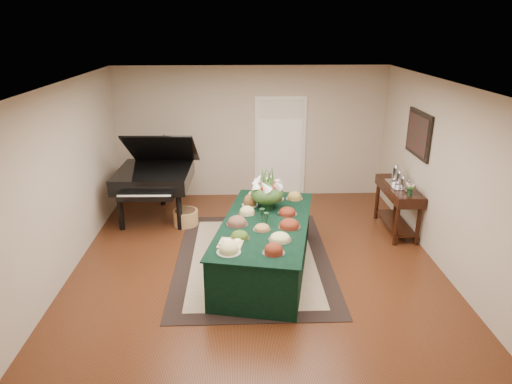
{
  "coord_description": "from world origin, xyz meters",
  "views": [
    {
      "loc": [
        -0.24,
        -6.21,
        3.46
      ],
      "look_at": [
        0.0,
        0.3,
        1.05
      ],
      "focal_mm": 32.0,
      "sensor_mm": 36.0,
      "label": 1
    }
  ],
  "objects_px": {
    "buffet_table": "(265,246)",
    "mahogany_sideboard": "(398,196)",
    "floral_centerpiece": "(267,189)",
    "grand_piano": "(155,176)"
  },
  "relations": [
    {
      "from": "floral_centerpiece",
      "to": "mahogany_sideboard",
      "type": "bearing_deg",
      "value": 17.33
    },
    {
      "from": "floral_centerpiece",
      "to": "mahogany_sideboard",
      "type": "distance_m",
      "value": 2.47
    },
    {
      "from": "mahogany_sideboard",
      "to": "grand_piano",
      "type": "bearing_deg",
      "value": 169.9
    },
    {
      "from": "grand_piano",
      "to": "mahogany_sideboard",
      "type": "bearing_deg",
      "value": -10.1
    },
    {
      "from": "grand_piano",
      "to": "mahogany_sideboard",
      "type": "xyz_separation_m",
      "value": [
        4.31,
        -0.77,
        -0.16
      ]
    },
    {
      "from": "buffet_table",
      "to": "grand_piano",
      "type": "relative_size",
      "value": 1.68
    },
    {
      "from": "buffet_table",
      "to": "floral_centerpiece",
      "type": "xyz_separation_m",
      "value": [
        0.06,
        0.53,
        0.69
      ]
    },
    {
      "from": "floral_centerpiece",
      "to": "grand_piano",
      "type": "distance_m",
      "value": 2.5
    },
    {
      "from": "floral_centerpiece",
      "to": "grand_piano",
      "type": "bearing_deg",
      "value": 143.18
    },
    {
      "from": "buffet_table",
      "to": "mahogany_sideboard",
      "type": "relative_size",
      "value": 2.12
    }
  ]
}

